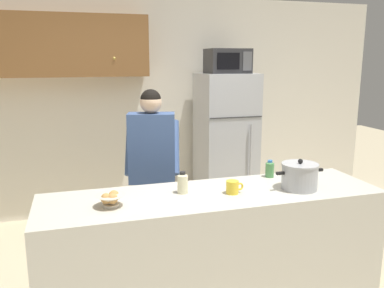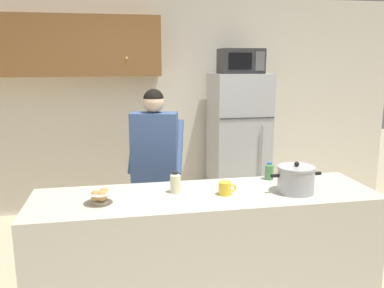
% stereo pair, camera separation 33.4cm
% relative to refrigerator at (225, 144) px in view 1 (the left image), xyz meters
% --- Properties ---
extents(back_wall_unit, '(6.00, 0.48, 2.60)m').
position_rel_refrigerator_xyz_m(back_wall_unit, '(-1.06, 0.40, 0.60)').
color(back_wall_unit, silver).
rests_on(back_wall_unit, ground).
extents(kitchen_island, '(2.47, 0.68, 0.92)m').
position_rel_refrigerator_xyz_m(kitchen_island, '(-0.81, -1.85, -0.39)').
color(kitchen_island, beige).
rests_on(kitchen_island, ground).
extents(refrigerator, '(0.64, 0.68, 1.70)m').
position_rel_refrigerator_xyz_m(refrigerator, '(0.00, 0.00, 0.00)').
color(refrigerator, '#B7BABF').
rests_on(refrigerator, ground).
extents(microwave, '(0.48, 0.37, 0.28)m').
position_rel_refrigerator_xyz_m(microwave, '(0.00, -0.02, 0.99)').
color(microwave, '#2D2D30').
rests_on(microwave, refrigerator).
extents(person_near_pot, '(0.56, 0.50, 1.61)m').
position_rel_refrigerator_xyz_m(person_near_pot, '(-1.09, -1.01, 0.15)').
color(person_near_pot, black).
rests_on(person_near_pot, ground).
extents(cooking_pot, '(0.38, 0.27, 0.23)m').
position_rel_refrigerator_xyz_m(cooking_pot, '(-0.17, -1.94, 0.17)').
color(cooking_pot, '#ADAFB5').
rests_on(cooking_pot, kitchen_island).
extents(coffee_mug, '(0.13, 0.09, 0.10)m').
position_rel_refrigerator_xyz_m(coffee_mug, '(-0.68, -1.90, 0.12)').
color(coffee_mug, yellow).
rests_on(coffee_mug, kitchen_island).
extents(bread_bowl, '(0.20, 0.20, 0.10)m').
position_rel_refrigerator_xyz_m(bread_bowl, '(-1.54, -1.92, 0.12)').
color(bread_bowl, beige).
rests_on(bread_bowl, kitchen_island).
extents(bottle_near_edge, '(0.07, 0.07, 0.14)m').
position_rel_refrigerator_xyz_m(bottle_near_edge, '(-0.23, -1.60, 0.14)').
color(bottle_near_edge, '#4C8C4C').
rests_on(bottle_near_edge, kitchen_island).
extents(bottle_mid_counter, '(0.08, 0.08, 0.16)m').
position_rel_refrigerator_xyz_m(bottle_mid_counter, '(-1.02, -1.78, 0.15)').
color(bottle_mid_counter, beige).
rests_on(bottle_mid_counter, kitchen_island).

